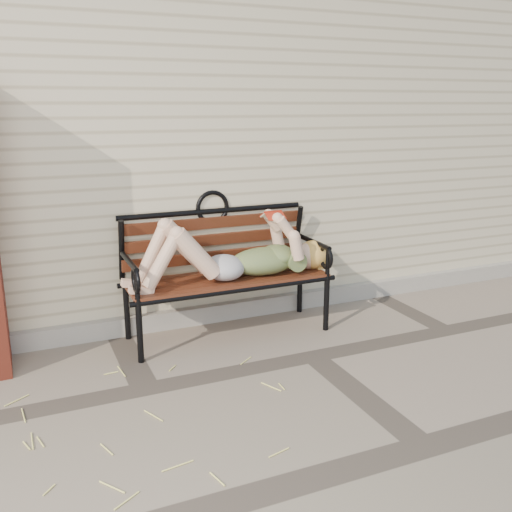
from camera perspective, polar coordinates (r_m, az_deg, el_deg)
name	(u,v)px	position (r m, az deg, el deg)	size (l,w,h in m)	color
ground	(313,356)	(4.30, 5.75, -9.96)	(80.00, 80.00, 0.00)	#796B5D
house_wall	(189,132)	(6.69, -6.75, 12.24)	(8.00, 4.00, 3.00)	beige
foundation_strip	(260,306)	(5.08, 0.44, -4.99)	(8.00, 0.10, 0.15)	#A09B91
garden_bench	(223,256)	(4.57, -3.31, 0.03)	(1.74, 0.69, 1.13)	black
reading_woman	(231,255)	(4.44, -2.53, 0.10)	(1.64, 0.37, 0.52)	#0A364A
straw_scatter	(47,449)	(3.44, -20.13, -17.68)	(2.72, 1.72, 0.01)	#E4DC6F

